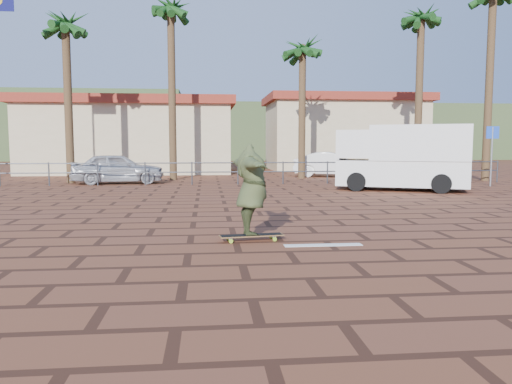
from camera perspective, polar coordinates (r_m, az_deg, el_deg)
ground at (r=10.04m, az=2.19°, el=-4.79°), size 120.00×120.00×0.00m
paint_stripe at (r=9.00m, az=7.68°, el=-6.03°), size 1.40×0.22×0.01m
guardrail at (r=21.85m, az=-2.08°, el=2.65°), size 24.06×0.06×1.00m
palm_far_left at (r=24.60m, az=-20.94°, el=17.04°), size 2.40×2.40×8.25m
palm_left at (r=25.58m, az=-9.72°, el=19.44°), size 2.40×2.40×9.45m
palm_center at (r=26.14m, az=5.35°, el=15.62°), size 2.40×2.40×7.75m
palm_right at (r=26.57m, az=18.37°, el=17.89°), size 2.40×2.40×9.05m
building_west at (r=32.12m, az=-14.04°, el=6.30°), size 12.60×7.60×4.50m
building_east at (r=35.06m, az=9.91°, el=6.73°), size 10.60×6.60×5.00m
hill_front at (r=59.81m, az=-4.36°, el=6.75°), size 70.00×18.00×6.00m
hill_back at (r=68.98m, az=-23.23°, el=6.99°), size 35.00×14.00×8.00m
longboard at (r=9.29m, az=-0.51°, el=-5.03°), size 1.22×0.42×0.12m
skateboarder at (r=9.17m, az=-0.51°, el=0.28°), size 0.88×2.14×1.69m
campervan at (r=19.97m, az=16.45°, el=3.94°), size 5.19×3.75×2.48m
car_silver at (r=23.15m, az=-15.50°, el=2.63°), size 4.16×2.03×1.37m
car_white at (r=27.14m, az=8.65°, el=3.14°), size 4.27×2.54×1.33m
street_sign at (r=23.05m, az=25.37°, el=4.93°), size 0.50×0.14×2.50m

